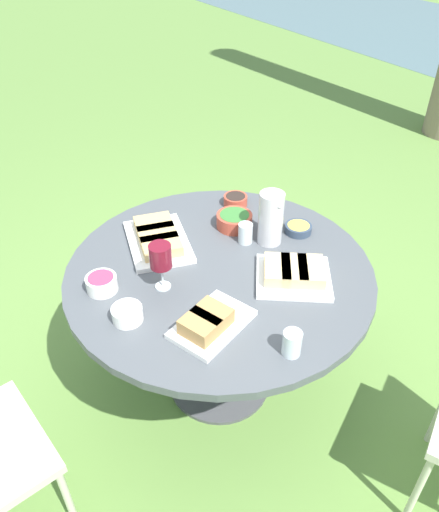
{
  "coord_description": "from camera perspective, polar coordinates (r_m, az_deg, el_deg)",
  "views": [
    {
      "loc": [
        1.3,
        -0.85,
        1.96
      ],
      "look_at": [
        0.0,
        0.0,
        0.77
      ],
      "focal_mm": 35.0,
      "sensor_mm": 36.0,
      "label": 1
    }
  ],
  "objects": [
    {
      "name": "cup_water_far",
      "position": [
        1.65,
        8.28,
        -9.83
      ],
      "size": [
        0.06,
        0.06,
        0.09
      ],
      "color": "silver",
      "rests_on": "dining_table"
    },
    {
      "name": "bowl_salad",
      "position": [
        2.21,
        1.71,
        4.16
      ],
      "size": [
        0.16,
        0.16,
        0.06
      ],
      "color": "#B74733",
      "rests_on": "dining_table"
    },
    {
      "name": "bowl_olives",
      "position": [
        2.37,
        1.84,
        6.43
      ],
      "size": [
        0.11,
        0.11,
        0.05
      ],
      "color": "#B74733",
      "rests_on": "dining_table"
    },
    {
      "name": "dining_table",
      "position": [
        2.06,
        0.0,
        -3.63
      ],
      "size": [
        1.23,
        1.23,
        0.71
      ],
      "color": "#4C4C51",
      "rests_on": "ground_plane"
    },
    {
      "name": "platter_bread_main",
      "position": [
        1.94,
        8.48,
        -1.95
      ],
      "size": [
        0.38,
        0.38,
        0.07
      ],
      "color": "white",
      "rests_on": "dining_table"
    },
    {
      "name": "cup_water_near",
      "position": [
        2.11,
        2.98,
        2.62
      ],
      "size": [
        0.06,
        0.06,
        0.09
      ],
      "color": "silver",
      "rests_on": "dining_table"
    },
    {
      "name": "platter_sandwich_side",
      "position": [
        1.72,
        -1.23,
        -7.62
      ],
      "size": [
        0.27,
        0.33,
        0.08
      ],
      "color": "white",
      "rests_on": "dining_table"
    },
    {
      "name": "bowl_dip_cream",
      "position": [
        1.78,
        -10.51,
        -6.44
      ],
      "size": [
        0.11,
        0.11,
        0.06
      ],
      "color": "white",
      "rests_on": "dining_table"
    },
    {
      "name": "water_pitcher",
      "position": [
        2.08,
        5.88,
        4.33
      ],
      "size": [
        0.11,
        0.1,
        0.23
      ],
      "color": "silver",
      "rests_on": "dining_table"
    },
    {
      "name": "bowl_fries",
      "position": [
        2.21,
        8.99,
        3.16
      ],
      "size": [
        0.12,
        0.12,
        0.04
      ],
      "color": "#334256",
      "rests_on": "dining_table"
    },
    {
      "name": "wine_glass",
      "position": [
        1.83,
        -6.76,
        -0.14
      ],
      "size": [
        0.08,
        0.08,
        0.19
      ],
      "color": "silver",
      "rests_on": "dining_table"
    },
    {
      "name": "platter_charcuterie",
      "position": [
        2.12,
        -7.06,
        2.05
      ],
      "size": [
        0.41,
        0.33,
        0.06
      ],
      "color": "white",
      "rests_on": "dining_table"
    },
    {
      "name": "ground_plane",
      "position": [
        2.5,
        0.0,
        -14.22
      ],
      "size": [
        40.0,
        40.0,
        0.0
      ],
      "primitive_type": "plane",
      "color": "#668E42"
    },
    {
      "name": "bowl_dip_red",
      "position": [
        1.92,
        -13.33,
        -3.0
      ],
      "size": [
        0.12,
        0.12,
        0.06
      ],
      "color": "white",
      "rests_on": "dining_table"
    }
  ]
}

